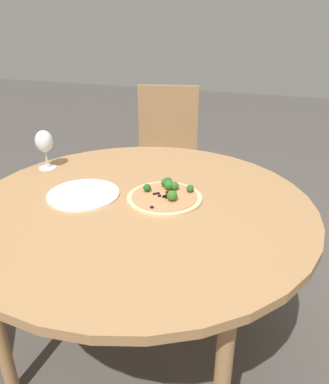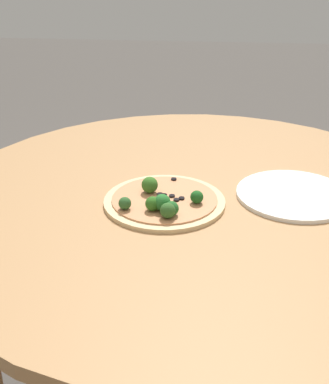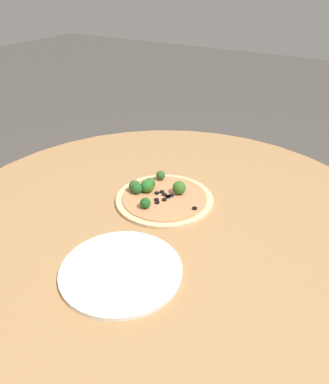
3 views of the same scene
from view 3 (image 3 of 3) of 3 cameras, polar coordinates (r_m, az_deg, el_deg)
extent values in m
plane|color=#4C4742|center=(1.55, 0.27, -26.10)|extent=(12.00, 12.00, 0.00)
cylinder|color=#A87A4C|center=(1.03, 0.36, -4.81)|extent=(1.29, 1.29, 0.03)
cylinder|color=#A87A4C|center=(1.69, -4.57, -3.63)|extent=(0.05, 0.05, 0.68)
cylinder|color=#A87A4C|center=(1.48, 22.50, -12.40)|extent=(0.05, 0.05, 0.68)
cylinder|color=#997047|center=(1.78, -21.97, -9.62)|extent=(0.04, 0.04, 0.42)
cylinder|color=#DBBC89|center=(1.10, 0.00, -1.11)|extent=(0.29, 0.29, 0.01)
cylinder|color=tan|center=(1.10, 0.00, -0.80)|extent=(0.25, 0.25, 0.00)
sphere|color=#346621|center=(1.10, 2.26, 0.68)|extent=(0.04, 0.04, 0.04)
sphere|color=#215A24|center=(1.11, -4.24, 0.57)|extent=(0.03, 0.03, 0.03)
sphere|color=#2C5727|center=(1.18, -0.60, 2.56)|extent=(0.03, 0.03, 0.03)
sphere|color=#2D621D|center=(1.13, -2.24, 1.34)|extent=(0.03, 0.03, 0.03)
sphere|color=#266929|center=(1.11, -2.69, 0.93)|extent=(0.04, 0.04, 0.04)
sphere|color=#2D5723|center=(1.12, -4.58, 0.94)|extent=(0.03, 0.03, 0.03)
sphere|color=#1C561E|center=(1.04, -2.82, -1.57)|extent=(0.03, 0.03, 0.03)
sphere|color=#2D6118|center=(1.11, -2.56, 0.80)|extent=(0.03, 0.03, 0.03)
cylinder|color=black|center=(1.08, -1.23, -1.18)|extent=(0.01, 0.01, 0.00)
cylinder|color=black|center=(1.09, 0.57, -0.74)|extent=(0.01, 0.01, 0.00)
cylinder|color=black|center=(1.04, 4.61, -2.50)|extent=(0.01, 0.01, 0.00)
cylinder|color=black|center=(1.09, 0.50, -0.68)|extent=(0.01, 0.01, 0.00)
cylinder|color=black|center=(1.10, -0.03, -0.38)|extent=(0.01, 0.01, 0.00)
cylinder|color=black|center=(1.11, -1.17, -0.17)|extent=(0.01, 0.01, 0.00)
cylinder|color=black|center=(1.11, -0.38, 0.03)|extent=(0.01, 0.01, 0.00)
cylinder|color=black|center=(1.10, 1.04, -0.54)|extent=(0.01, 0.01, 0.00)
cylinder|color=black|center=(1.08, -0.02, -1.17)|extent=(0.01, 0.01, 0.00)
cylinder|color=black|center=(1.07, -1.13, -1.60)|extent=(0.01, 0.01, 0.00)
cylinder|color=white|center=(0.87, -6.64, -11.78)|extent=(0.28, 0.28, 0.01)
camera|label=1|loc=(1.40, 66.64, 15.67)|focal=35.00mm
camera|label=2|loc=(1.73, -40.19, 24.25)|focal=50.00mm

